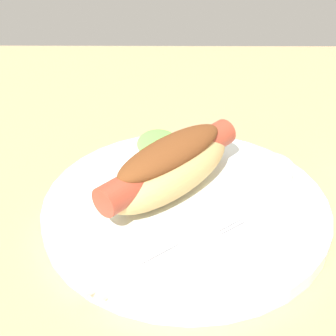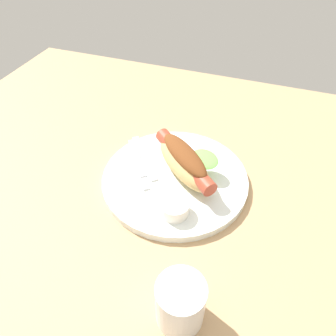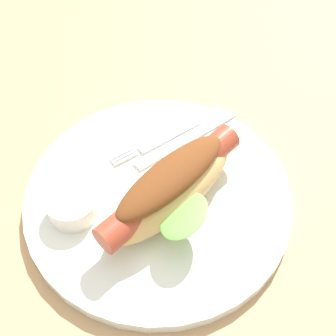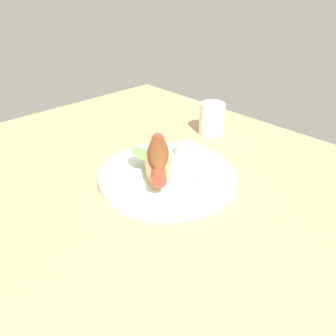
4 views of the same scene
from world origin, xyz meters
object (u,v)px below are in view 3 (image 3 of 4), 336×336
object	(u,v)px
hot_dog	(173,187)
knife	(187,139)
plate	(159,197)
fork	(170,134)
sauce_ramekin	(73,206)

from	to	relation	value
hot_dog	knife	xyz separation A→B (cm)	(9.34, -1.45, -3.12)
plate	fork	bearing A→B (deg)	-5.72
plate	knife	size ratio (longest dim) A/B	2.02
plate	sauce_ramekin	size ratio (longest dim) A/B	5.56
plate	sauce_ramekin	xyz separation A→B (cm)	(-2.84, 8.78, 2.08)
sauce_ramekin	fork	distance (cm)	15.03
fork	knife	distance (cm)	2.20
plate	fork	xyz separation A→B (cm)	(8.64, -0.87, 1.00)
knife	hot_dog	bearing A→B (deg)	41.94
plate	fork	world-z (taller)	fork
hot_dog	knife	distance (cm)	9.96
hot_dog	sauce_ramekin	size ratio (longest dim) A/B	3.11
hot_dog	sauce_ramekin	world-z (taller)	hot_dog
plate	hot_dog	bearing A→B (deg)	-132.69
hot_dog	knife	bearing A→B (deg)	-147.11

